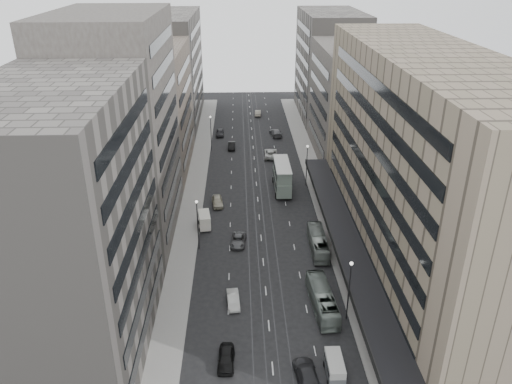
{
  "coord_description": "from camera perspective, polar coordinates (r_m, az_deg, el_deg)",
  "views": [
    {
      "loc": [
        -3.27,
        -53.89,
        40.71
      ],
      "look_at": [
        -0.73,
        17.63,
        6.88
      ],
      "focal_mm": 35.0,
      "sensor_mm": 36.0,
      "label": 1
    }
  ],
  "objects": [
    {
      "name": "building_left_c",
      "position": [
        105.39,
        -12.07,
        9.22
      ],
      "size": [
        15.0,
        28.0,
        25.0
      ],
      "primitive_type": "cube",
      "color": "#6F6257",
      "rests_on": "ground"
    },
    {
      "name": "department_store",
      "position": [
        71.45,
        18.39,
        2.82
      ],
      "size": [
        19.2,
        60.0,
        30.0
      ],
      "color": "gray",
      "rests_on": "ground"
    },
    {
      "name": "bus_far",
      "position": [
        76.83,
        7.11,
        -5.73
      ],
      "size": [
        2.4,
        9.74,
        2.7
      ],
      "primitive_type": "imported",
      "rotation": [
        0.0,
        0.0,
        3.13
      ],
      "color": "gray",
      "rests_on": "ground"
    },
    {
      "name": "sedan_2",
      "position": [
        78.2,
        -2.05,
        -5.52
      ],
      "size": [
        2.65,
        4.99,
        1.34
      ],
      "primitive_type": "imported",
      "rotation": [
        0.0,
        0.0,
        -0.09
      ],
      "color": "#525154",
      "rests_on": "ground"
    },
    {
      "name": "sedan_7",
      "position": [
        125.84,
        2.26,
        6.81
      ],
      "size": [
        3.14,
        6.09,
        1.69
      ],
      "primitive_type": "imported",
      "rotation": [
        0.0,
        0.0,
        3.28
      ],
      "color": "#5B5B5E",
      "rests_on": "ground"
    },
    {
      "name": "building_left_a",
      "position": [
        55.67,
        -20.94,
        -4.04
      ],
      "size": [
        15.0,
        28.0,
        30.0
      ],
      "primitive_type": "cube",
      "color": "slate",
      "rests_on": "ground"
    },
    {
      "name": "sedan_1",
      "position": [
        65.79,
        -2.62,
        -12.18
      ],
      "size": [
        1.84,
        4.38,
        1.41
      ],
      "primitive_type": "imported",
      "rotation": [
        0.0,
        0.0,
        0.08
      ],
      "color": "#BABAB6",
      "rests_on": "ground"
    },
    {
      "name": "building_left_b",
      "position": [
        78.79,
        -15.42,
        6.86
      ],
      "size": [
        15.0,
        26.0,
        34.0
      ],
      "primitive_type": "cube",
      "color": "#46413C",
      "rests_on": "ground"
    },
    {
      "name": "lamp_right_far",
      "position": [
        96.59,
        5.84,
        3.6
      ],
      "size": [
        0.44,
        0.44,
        8.32
      ],
      "color": "#262628",
      "rests_on": "ground"
    },
    {
      "name": "sidewalk_right",
      "position": [
        101.17,
        6.83,
        1.43
      ],
      "size": [
        4.0,
        125.0,
        0.15
      ],
      "primitive_type": "cube",
      "color": "gray",
      "rests_on": "ground"
    },
    {
      "name": "sedan_4",
      "position": [
        90.12,
        -4.42,
        -1.07
      ],
      "size": [
        2.36,
        4.84,
        1.59
      ],
      "primitive_type": "imported",
      "rotation": [
        0.0,
        0.0,
        0.11
      ],
      "color": "#B0A991",
      "rests_on": "ground"
    },
    {
      "name": "sedan_5",
      "position": [
        117.07,
        -2.8,
        5.31
      ],
      "size": [
        1.66,
        4.61,
        1.51
      ],
      "primitive_type": "imported",
      "rotation": [
        0.0,
        0.0,
        -0.01
      ],
      "color": "black",
      "rests_on": "ground"
    },
    {
      "name": "building_left_d",
      "position": [
        136.77,
        -9.94,
        13.67
      ],
      "size": [
        15.0,
        38.0,
        28.0
      ],
      "primitive_type": "cube",
      "color": "slate",
      "rests_on": "ground"
    },
    {
      "name": "panel_van",
      "position": [
        82.81,
        -5.9,
        -3.19
      ],
      "size": [
        2.42,
        4.23,
        2.53
      ],
      "rotation": [
        0.0,
        0.0,
        0.14
      ],
      "color": "silver",
      "rests_on": "ground"
    },
    {
      "name": "lamp_left_near",
      "position": [
        75.12,
        -6.71,
        -3.1
      ],
      "size": [
        0.44,
        0.44,
        8.32
      ],
      "color": "#262628",
      "rests_on": "ground"
    },
    {
      "name": "building_right_far",
      "position": [
        140.69,
        8.4,
        14.09
      ],
      "size": [
        15.0,
        32.0,
        28.0
      ],
      "primitive_type": "cube",
      "color": "slate",
      "rests_on": "ground"
    },
    {
      "name": "sedan_8",
      "position": [
        126.11,
        -4.13,
        6.79
      ],
      "size": [
        1.96,
        4.77,
        1.62
      ],
      "primitive_type": "imported",
      "rotation": [
        0.0,
        0.0,
        0.01
      ],
      "color": "#252528",
      "rests_on": "ground"
    },
    {
      "name": "sedan_9",
      "position": [
        142.78,
        0.23,
        9.05
      ],
      "size": [
        1.84,
        4.67,
        1.51
      ],
      "primitive_type": "imported",
      "rotation": [
        0.0,
        0.0,
        3.09
      ],
      "color": "#B4AA95",
      "rests_on": "ground"
    },
    {
      "name": "sidewalk_left",
      "position": [
        100.4,
        -6.85,
        1.23
      ],
      "size": [
        4.0,
        125.0,
        0.15
      ],
      "primitive_type": "cube",
      "color": "gray",
      "rests_on": "ground"
    },
    {
      "name": "lamp_right_near",
      "position": [
        61.8,
        10.64,
        -10.28
      ],
      "size": [
        0.44,
        0.44,
        8.32
      ],
      "color": "#262628",
      "rests_on": "ground"
    },
    {
      "name": "vw_microbus",
      "position": [
        56.81,
        8.98,
        -19.11
      ],
      "size": [
        1.93,
        4.14,
        2.23
      ],
      "rotation": [
        0.0,
        0.0,
        -0.01
      ],
      "color": "#515558",
      "rests_on": "ground"
    },
    {
      "name": "sedan_6",
      "position": [
        112.0,
        1.69,
        4.44
      ],
      "size": [
        3.17,
        6.3,
        1.71
      ],
      "primitive_type": "imported",
      "rotation": [
        0.0,
        0.0,
        3.09
      ],
      "color": "beige",
      "rests_on": "ground"
    },
    {
      "name": "bus_near",
      "position": [
        65.14,
        7.58,
        -12.05
      ],
      "size": [
        3.03,
        10.39,
        2.86
      ],
      "primitive_type": "imported",
      "rotation": [
        0.0,
        0.0,
        3.2
      ],
      "color": "gray",
      "rests_on": "ground"
    },
    {
      "name": "sedan_3",
      "position": [
        56.28,
        5.81,
        -20.02
      ],
      "size": [
        2.79,
        5.77,
        1.62
      ],
      "primitive_type": "imported",
      "rotation": [
        0.0,
        0.0,
        3.24
      ],
      "color": "black",
      "rests_on": "ground"
    },
    {
      "name": "ground",
      "position": [
        67.62,
        1.17,
        -11.73
      ],
      "size": [
        220.0,
        220.0,
        0.0
      ],
      "primitive_type": "plane",
      "color": "black",
      "rests_on": "ground"
    },
    {
      "name": "building_right_mid",
      "position": [
        112.47,
        10.93,
        10.06
      ],
      "size": [
        15.0,
        28.0,
        24.0
      ],
      "primitive_type": "cube",
      "color": "#46413C",
      "rests_on": "ground"
    },
    {
      "name": "lamp_left_far",
      "position": [
        114.71,
        -5.19,
        7.16
      ],
      "size": [
        0.44,
        0.44,
        8.32
      ],
      "color": "#262628",
      "rests_on": "ground"
    },
    {
      "name": "sedan_0",
      "position": [
        57.83,
        -3.44,
        -18.44
      ],
      "size": [
        1.95,
        4.55,
        1.53
      ],
      "primitive_type": "imported",
      "rotation": [
        0.0,
        0.0,
        -0.03
      ],
      "color": "black",
      "rests_on": "ground"
    },
    {
      "name": "double_decker",
      "position": [
        94.94,
        3.0,
        1.84
      ],
      "size": [
        3.14,
        10.05,
        5.49
      ],
      "rotation": [
        0.0,
        0.0,
        0.0
      ],
      "color": "slate",
      "rests_on": "ground"
    }
  ]
}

